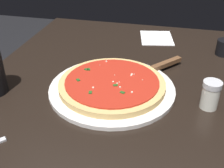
# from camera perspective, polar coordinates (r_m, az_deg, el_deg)

# --- Properties ---
(restaurant_table) EXTENTS (1.04, 0.77, 0.73)m
(restaurant_table) POSITION_cam_1_polar(r_m,az_deg,el_deg) (0.89, -0.37, -7.64)
(restaurant_table) COLOR black
(restaurant_table) RESTS_ON ground_plane
(serving_plate) EXTENTS (0.35, 0.35, 0.01)m
(serving_plate) POSITION_cam_1_polar(r_m,az_deg,el_deg) (0.78, -0.00, -0.90)
(serving_plate) COLOR white
(serving_plate) RESTS_ON restaurant_table
(pizza) EXTENTS (0.29, 0.29, 0.02)m
(pizza) POSITION_cam_1_polar(r_m,az_deg,el_deg) (0.77, -0.00, 0.05)
(pizza) COLOR #DBB26B
(pizza) RESTS_ON serving_plate
(pizza_server) EXTENTS (0.20, 0.18, 0.01)m
(pizza_server) POSITION_cam_1_polar(r_m,az_deg,el_deg) (0.87, 8.75, 3.14)
(pizza_server) COLOR silver
(pizza_server) RESTS_ON serving_plate
(cup_small_sauce) EXTENTS (0.05, 0.05, 0.05)m
(cup_small_sauce) POSITION_cam_1_polar(r_m,az_deg,el_deg) (1.05, 21.67, 6.85)
(cup_small_sauce) COLOR black
(cup_small_sauce) RESTS_ON restaurant_table
(napkin_folded_right) EXTENTS (0.17, 0.15, 0.00)m
(napkin_folded_right) POSITION_cam_1_polar(r_m,az_deg,el_deg) (1.14, 8.95, 9.15)
(napkin_folded_right) COLOR white
(napkin_folded_right) RESTS_ON restaurant_table
(parmesan_shaker) EXTENTS (0.05, 0.05, 0.07)m
(parmesan_shaker) POSITION_cam_1_polar(r_m,az_deg,el_deg) (0.74, 19.19, -2.03)
(parmesan_shaker) COLOR silver
(parmesan_shaker) RESTS_ON restaurant_table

